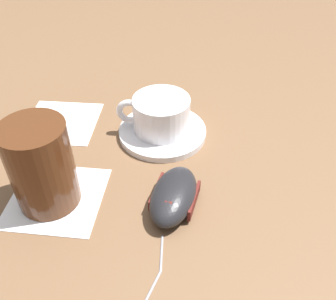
{
  "coord_description": "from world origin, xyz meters",
  "views": [
    {
      "loc": [
        0.29,
        0.25,
        0.38
      ],
      "look_at": [
        -0.07,
        0.06,
        0.03
      ],
      "focal_mm": 40.0,
      "sensor_mm": 36.0,
      "label": 1
    }
  ],
  "objects": [
    {
      "name": "coffee_cup",
      "position": [
        -0.13,
        0.02,
        0.04
      ],
      "size": [
        0.09,
        0.11,
        0.06
      ],
      "color": "white",
      "rests_on": "saucer"
    },
    {
      "name": "napkin_spare",
      "position": [
        -0.07,
        -0.15,
        0.0
      ],
      "size": [
        0.16,
        0.16,
        0.0
      ],
      "primitive_type": "cube",
      "rotation": [
        0.0,
        0.0,
        0.4
      ],
      "color": "white",
      "rests_on": "ground"
    },
    {
      "name": "saucer",
      "position": [
        -0.13,
        0.02,
        0.01
      ],
      "size": [
        0.14,
        0.14,
        0.01
      ],
      "primitive_type": "cylinder",
      "color": "white",
      "rests_on": "ground"
    },
    {
      "name": "napkin_under_glass",
      "position": [
        0.06,
        -0.04,
        0.0
      ],
      "size": [
        0.16,
        0.16,
        0.0
      ],
      "primitive_type": "cube",
      "rotation": [
        0.0,
        0.0,
        0.38
      ],
      "color": "white",
      "rests_on": "ground"
    },
    {
      "name": "drinking_glass",
      "position": [
        0.07,
        -0.05,
        0.06
      ],
      "size": [
        0.08,
        0.08,
        0.12
      ],
      "primitive_type": "cylinder",
      "color": "#4C2814",
      "rests_on": "napkin_under_glass"
    },
    {
      "name": "computer_mouse",
      "position": [
        -0.0,
        0.11,
        0.02
      ],
      "size": [
        0.11,
        0.08,
        0.04
      ],
      "color": "black",
      "rests_on": "ground"
    },
    {
      "name": "ground_plane",
      "position": [
        0.0,
        0.0,
        0.0
      ],
      "size": [
        3.0,
        3.0,
        0.0
      ],
      "primitive_type": "plane",
      "color": "brown"
    }
  ]
}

